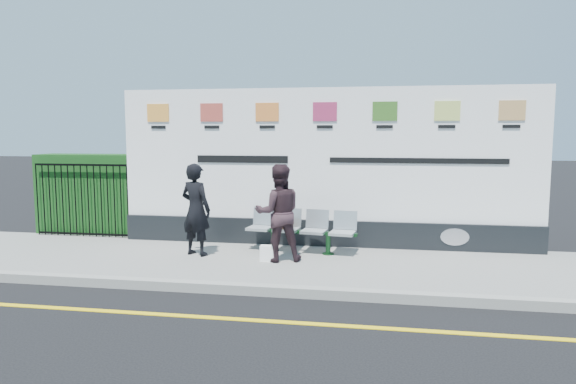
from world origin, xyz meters
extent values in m
plane|color=black|center=(0.00, 0.00, 0.00)|extent=(80.00, 80.00, 0.00)
cube|color=gray|center=(0.00, 2.50, 0.06)|extent=(14.00, 3.00, 0.12)
cube|color=gray|center=(0.00, 1.00, 0.07)|extent=(14.00, 0.18, 0.14)
cube|color=yellow|center=(0.00, 0.00, 0.00)|extent=(14.00, 0.10, 0.01)
cube|color=black|center=(0.50, 3.85, 0.37)|extent=(8.00, 0.30, 0.50)
cube|color=white|center=(0.50, 3.85, 1.87)|extent=(8.00, 0.14, 2.50)
cube|color=#154315|center=(-4.58, 4.30, 0.97)|extent=(2.35, 0.70, 1.70)
imported|color=black|center=(-1.66, 2.66, 0.93)|extent=(0.69, 0.57, 1.63)
imported|color=#312025|center=(-0.15, 2.51, 0.94)|extent=(0.95, 0.83, 1.64)
cube|color=black|center=(-0.13, 3.20, 0.64)|extent=(0.25, 0.13, 0.19)
cube|color=white|center=(-0.31, 2.43, 0.25)|extent=(0.27, 0.16, 0.27)
camera|label=1|loc=(1.44, -5.87, 2.27)|focal=32.00mm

